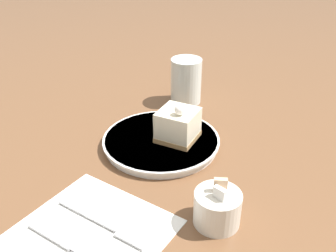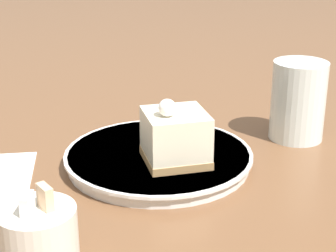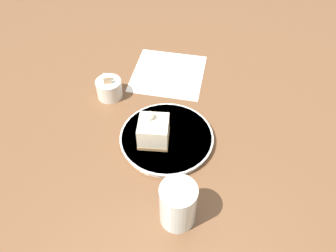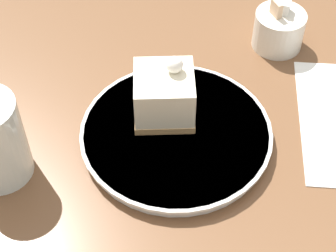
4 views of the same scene
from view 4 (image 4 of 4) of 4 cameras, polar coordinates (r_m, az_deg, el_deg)
ground_plane at (r=0.71m, az=-0.32°, el=0.08°), size 4.00×4.00×0.00m
plate at (r=0.69m, az=0.82°, el=-0.86°), size 0.24×0.24×0.02m
cake_slice at (r=0.68m, az=-0.39°, el=3.22°), size 0.08×0.08×0.08m
sugar_bowl at (r=0.82m, az=11.18°, el=9.60°), size 0.07×0.07×0.08m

